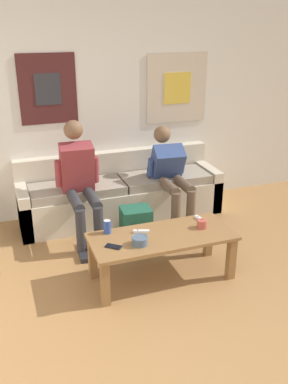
{
  "coord_description": "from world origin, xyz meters",
  "views": [
    {
      "loc": [
        -1.24,
        -2.24,
        2.22
      ],
      "look_at": [
        0.06,
        1.38,
        0.64
      ],
      "focal_mm": 40.0,
      "sensor_mm": 36.0,
      "label": 1
    }
  ],
  "objects_px": {
    "person_seated_adult": "(80,179)",
    "backpack": "(136,228)",
    "pillar_candle": "(202,224)",
    "cell_phone": "(113,246)",
    "person_seated_teen": "(171,172)",
    "couch": "(121,195)",
    "drink_can_blue": "(107,227)",
    "game_controller_near_left": "(141,231)",
    "game_controller_near_right": "(200,219)",
    "coffee_table": "(162,242)",
    "ceramic_bowl": "(140,240)"
  },
  "relations": [
    {
      "from": "person_seated_teen",
      "to": "pillar_candle",
      "type": "distance_m",
      "value": 1.09
    },
    {
      "from": "person_seated_adult",
      "to": "coffee_table",
      "type": "bearing_deg",
      "value": -63.83
    },
    {
      "from": "game_controller_near_left",
      "to": "person_seated_teen",
      "type": "bearing_deg",
      "value": 54.41
    },
    {
      "from": "couch",
      "to": "person_seated_adult",
      "type": "height_order",
      "value": "person_seated_adult"
    },
    {
      "from": "backpack",
      "to": "cell_phone",
      "type": "relative_size",
      "value": 2.85
    },
    {
      "from": "person_seated_teen",
      "to": "cell_phone",
      "type": "bearing_deg",
      "value": -131.33
    },
    {
      "from": "drink_can_blue",
      "to": "game_controller_near_right",
      "type": "distance_m",
      "value": 0.9
    },
    {
      "from": "couch",
      "to": "game_controller_near_left",
      "type": "bearing_deg",
      "value": -98.54
    },
    {
      "from": "person_seated_teen",
      "to": "cell_phone",
      "type": "height_order",
      "value": "person_seated_teen"
    },
    {
      "from": "person_seated_teen",
      "to": "game_controller_near_left",
      "type": "xyz_separation_m",
      "value": [
        -0.7,
        -0.98,
        -0.15
      ]
    },
    {
      "from": "pillar_candle",
      "to": "game_controller_near_left",
      "type": "height_order",
      "value": "pillar_candle"
    },
    {
      "from": "pillar_candle",
      "to": "cell_phone",
      "type": "xyz_separation_m",
      "value": [
        -0.86,
        -0.07,
        -0.03
      ]
    },
    {
      "from": "drink_can_blue",
      "to": "game_controller_near_right",
      "type": "height_order",
      "value": "drink_can_blue"
    },
    {
      "from": "person_seated_adult",
      "to": "game_controller_near_left",
      "type": "relative_size",
      "value": 8.48
    },
    {
      "from": "drink_can_blue",
      "to": "cell_phone",
      "type": "height_order",
      "value": "drink_can_blue"
    },
    {
      "from": "coffee_table",
      "to": "cell_phone",
      "type": "bearing_deg",
      "value": -172.78
    },
    {
      "from": "drink_can_blue",
      "to": "game_controller_near_right",
      "type": "bearing_deg",
      "value": -2.89
    },
    {
      "from": "backpack",
      "to": "person_seated_adult",
      "type": "bearing_deg",
      "value": 141.39
    },
    {
      "from": "person_seated_adult",
      "to": "person_seated_teen",
      "type": "bearing_deg",
      "value": 2.85
    },
    {
      "from": "ceramic_bowl",
      "to": "game_controller_near_left",
      "type": "bearing_deg",
      "value": 67.4
    },
    {
      "from": "couch",
      "to": "cell_phone",
      "type": "bearing_deg",
      "value": -109.03
    },
    {
      "from": "couch",
      "to": "person_seated_teen",
      "type": "height_order",
      "value": "person_seated_teen"
    },
    {
      "from": "person_seated_teen",
      "to": "pillar_candle",
      "type": "xyz_separation_m",
      "value": [
        -0.15,
        -1.07,
        -0.12
      ]
    },
    {
      "from": "person_seated_teen",
      "to": "game_controller_near_right",
      "type": "relative_size",
      "value": 7.24
    },
    {
      "from": "coffee_table",
      "to": "drink_can_blue",
      "type": "distance_m",
      "value": 0.51
    },
    {
      "from": "cell_phone",
      "to": "pillar_candle",
      "type": "bearing_deg",
      "value": 4.78
    },
    {
      "from": "ceramic_bowl",
      "to": "cell_phone",
      "type": "height_order",
      "value": "ceramic_bowl"
    },
    {
      "from": "coffee_table",
      "to": "backpack",
      "type": "relative_size",
      "value": 3.09
    },
    {
      "from": "person_seated_adult",
      "to": "backpack",
      "type": "xyz_separation_m",
      "value": [
        0.49,
        -0.39,
        -0.47
      ]
    },
    {
      "from": "cell_phone",
      "to": "drink_can_blue",
      "type": "bearing_deg",
      "value": 85.64
    },
    {
      "from": "couch",
      "to": "pillar_candle",
      "type": "relative_size",
      "value": 26.39
    },
    {
      "from": "ceramic_bowl",
      "to": "cell_phone",
      "type": "relative_size",
      "value": 0.97
    },
    {
      "from": "backpack",
      "to": "pillar_candle",
      "type": "distance_m",
      "value": 0.81
    },
    {
      "from": "person_seated_teen",
      "to": "couch",
      "type": "bearing_deg",
      "value": 149.58
    },
    {
      "from": "drink_can_blue",
      "to": "cell_phone",
      "type": "xyz_separation_m",
      "value": [
        -0.02,
        -0.26,
        -0.06
      ]
    },
    {
      "from": "cell_phone",
      "to": "game_controller_near_left",
      "type": "bearing_deg",
      "value": 28.42
    },
    {
      "from": "coffee_table",
      "to": "pillar_candle",
      "type": "xyz_separation_m",
      "value": [
        0.4,
        0.01,
        0.11
      ]
    },
    {
      "from": "game_controller_near_left",
      "to": "coffee_table",
      "type": "bearing_deg",
      "value": -34.08
    },
    {
      "from": "backpack",
      "to": "drink_can_blue",
      "type": "relative_size",
      "value": 3.36
    },
    {
      "from": "ceramic_bowl",
      "to": "cell_phone",
      "type": "distance_m",
      "value": 0.23
    },
    {
      "from": "drink_can_blue",
      "to": "couch",
      "type": "bearing_deg",
      "value": 67.96
    },
    {
      "from": "backpack",
      "to": "cell_phone",
      "type": "bearing_deg",
      "value": -122.01
    },
    {
      "from": "person_seated_teen",
      "to": "cell_phone",
      "type": "distance_m",
      "value": 1.53
    },
    {
      "from": "coffee_table",
      "to": "ceramic_bowl",
      "type": "xyz_separation_m",
      "value": [
        -0.24,
        -0.09,
        0.12
      ]
    },
    {
      "from": "game_controller_near_left",
      "to": "cell_phone",
      "type": "bearing_deg",
      "value": -151.58
    },
    {
      "from": "couch",
      "to": "coffee_table",
      "type": "bearing_deg",
      "value": -91.41
    },
    {
      "from": "cell_phone",
      "to": "game_controller_near_right",
      "type": "bearing_deg",
      "value": 13.39
    },
    {
      "from": "couch",
      "to": "backpack",
      "type": "distance_m",
      "value": 0.75
    },
    {
      "from": "cell_phone",
      "to": "person_seated_adult",
      "type": "bearing_deg",
      "value": 92.32
    },
    {
      "from": "person_seated_teen",
      "to": "cell_phone",
      "type": "xyz_separation_m",
      "value": [
        -1.01,
        -1.15,
        -0.15
      ]
    }
  ]
}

